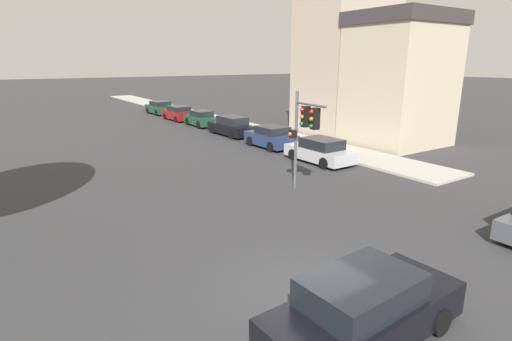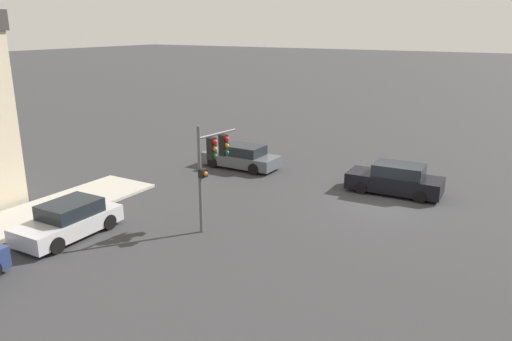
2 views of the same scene
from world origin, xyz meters
TOP-DOWN VIEW (x-y plane):
  - ground_plane at (0.00, 0.00)m, footprint 300.00×300.00m
  - traffic_signal at (5.37, 6.47)m, footprint 0.55×2.39m
  - crossing_car_0 at (9.34, -1.93)m, footprint 4.68×1.96m
  - crossing_car_1 at (-0.00, -1.92)m, footprint 4.80×2.13m
  - parked_car_0 at (9.91, 10.28)m, footprint 2.09×4.36m

SIDE VIEW (x-z plane):
  - ground_plane at x=0.00m, z-range 0.00..0.00m
  - crossing_car_0 at x=9.34m, z-range -0.04..1.39m
  - parked_car_0 at x=9.91m, z-range -0.04..1.40m
  - crossing_car_1 at x=0.00m, z-range -0.05..1.53m
  - traffic_signal at x=5.37m, z-range 0.86..5.37m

